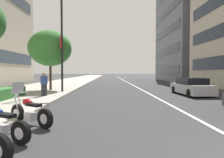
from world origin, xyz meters
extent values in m
cube|color=#A39E93|center=(30.00, 10.73, 0.07)|extent=(160.00, 8.03, 0.15)
cube|color=silver|center=(35.00, 0.00, 0.00)|extent=(110.00, 0.16, 0.01)
cylinder|color=black|center=(1.92, 5.67, 0.31)|extent=(0.38, 0.60, 0.61)
cylinder|color=silver|center=(1.92, 5.67, 0.31)|extent=(0.25, 0.33, 0.31)
cube|color=silver|center=(2.26, 6.36, 0.29)|extent=(0.40, 0.46, 0.28)
cube|color=black|center=(2.18, 6.20, 0.71)|extent=(0.48, 0.67, 0.10)
cylinder|color=silver|center=(2.26, 6.05, 0.18)|extent=(0.38, 0.65, 0.16)
cylinder|color=black|center=(4.20, 6.81, 0.33)|extent=(0.47, 0.61, 0.66)
cylinder|color=silver|center=(4.20, 6.81, 0.33)|extent=(0.29, 0.35, 0.33)
cylinder|color=black|center=(3.33, 5.52, 0.33)|extent=(0.47, 0.61, 0.66)
cylinder|color=silver|center=(3.33, 5.52, 0.33)|extent=(0.29, 0.35, 0.33)
cube|color=silver|center=(3.76, 6.17, 0.31)|extent=(0.43, 0.46, 0.28)
cube|color=black|center=(3.66, 6.02, 0.73)|extent=(0.54, 0.65, 0.10)
ellipsoid|color=#AD1116|center=(3.86, 6.31, 0.79)|extent=(0.46, 0.52, 0.24)
cylinder|color=silver|center=(4.09, 6.78, 0.63)|extent=(0.21, 0.29, 0.64)
cylinder|color=silver|center=(4.21, 6.70, 0.63)|extent=(0.21, 0.29, 0.64)
cylinder|color=silver|center=(4.11, 6.68, 1.09)|extent=(0.52, 0.37, 0.04)
sphere|color=silver|center=(4.21, 6.83, 0.97)|extent=(0.14, 0.14, 0.14)
cube|color=#B2BCC6|center=(4.16, 6.76, 1.27)|extent=(0.43, 0.35, 0.44)
cylinder|color=silver|center=(3.72, 5.86, 0.20)|extent=(0.46, 0.62, 0.16)
cube|color=#B7B7BC|center=(12.57, -3.20, 0.51)|extent=(4.58, 1.97, 0.73)
cube|color=black|center=(12.51, -3.20, 1.13)|extent=(2.45, 1.75, 0.50)
cylinder|color=black|center=(14.03, -2.32, 0.31)|extent=(0.63, 0.24, 0.62)
cylinder|color=black|center=(14.09, -3.96, 0.31)|extent=(0.63, 0.24, 0.62)
cylinder|color=black|center=(11.05, -2.43, 0.31)|extent=(0.63, 0.24, 0.62)
cylinder|color=black|center=(11.11, -4.07, 0.31)|extent=(0.63, 0.24, 0.62)
cylinder|color=#232326|center=(14.22, 7.53, 4.70)|extent=(0.18, 0.18, 9.10)
cube|color=#B21E23|center=(13.87, 7.53, 4.40)|extent=(0.56, 0.03, 1.10)
cube|color=#B21E23|center=(14.57, 7.53, 4.40)|extent=(0.56, 0.03, 1.10)
cube|color=#337033|center=(9.60, 10.21, 0.47)|extent=(4.11, 1.10, 0.65)
cylinder|color=#473323|center=(15.70, 8.99, 1.38)|extent=(0.22, 0.22, 2.45)
ellipsoid|color=#387A33|center=(15.70, 8.99, 4.10)|extent=(3.99, 3.99, 3.39)
cube|color=#2D2D33|center=(10.99, 8.06, 0.57)|extent=(0.31, 0.37, 0.84)
cube|color=#33478C|center=(10.99, 8.06, 1.28)|extent=(0.34, 0.45, 0.58)
sphere|color=#8C6647|center=(10.99, 8.06, 1.68)|extent=(0.23, 0.23, 0.23)
cube|color=slate|center=(38.30, -17.54, 14.05)|extent=(18.25, 17.65, 28.10)
cube|color=#2D3842|center=(38.30, -8.68, 2.25)|extent=(16.43, 0.08, 1.50)
cube|color=#2D3842|center=(38.30, -8.68, 6.28)|extent=(16.43, 0.08, 1.50)
cube|color=#2D3842|center=(38.30, -8.68, 10.30)|extent=(16.43, 0.08, 1.50)
cube|color=#2D3842|center=(38.30, -8.68, 14.33)|extent=(16.43, 0.08, 1.50)
camera|label=1|loc=(-2.98, 3.46, 1.84)|focal=31.32mm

